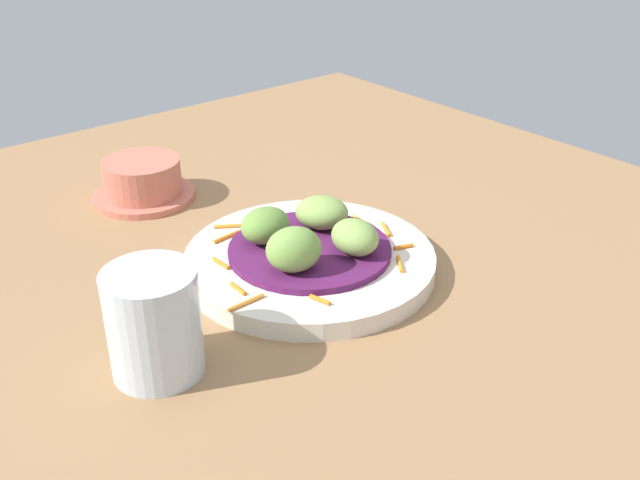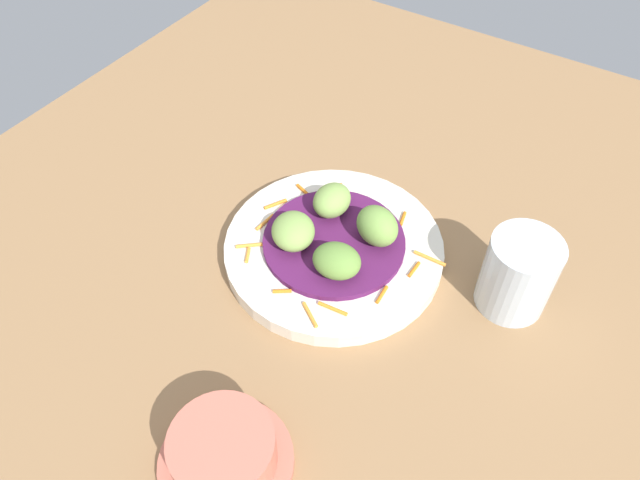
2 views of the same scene
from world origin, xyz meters
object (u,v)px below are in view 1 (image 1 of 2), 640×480
at_px(main_plate, 310,261).
at_px(terracotta_bowl, 143,181).
at_px(water_glass, 154,323).
at_px(guac_scoop_left, 355,237).
at_px(guac_scoop_back, 296,249).
at_px(guac_scoop_center, 322,212).
at_px(guac_scoop_right, 265,225).

height_order(main_plate, terracotta_bowl, terracotta_bowl).
xyz_separation_m(terracotta_bowl, water_glass, (0.15, 0.31, 0.02)).
distance_m(main_plate, guac_scoop_left, 0.06).
distance_m(main_plate, guac_scoop_back, 0.06).
relative_size(guac_scoop_center, water_glass, 0.61).
distance_m(guac_scoop_center, guac_scoop_back, 0.09).
xyz_separation_m(guac_scoop_left, water_glass, (0.22, 0.01, 0.00)).
height_order(main_plate, guac_scoop_center, guac_scoop_center).
xyz_separation_m(guac_scoop_center, guac_scoop_back, (0.07, 0.05, 0.01)).
xyz_separation_m(guac_scoop_center, guac_scoop_right, (0.06, -0.01, 0.00)).
bearing_deg(water_glass, guac_scoop_center, -162.54).
bearing_deg(guac_scoop_right, guac_scoop_center, 169.91).
bearing_deg(guac_scoop_left, guac_scoop_center, -100.09).
bearing_deg(main_plate, guac_scoop_right, -55.09).
bearing_deg(terracotta_bowl, guac_scoop_back, 92.01).
bearing_deg(terracotta_bowl, guac_scoop_left, 103.91).
bearing_deg(guac_scoop_back, guac_scoop_right, -100.09).
bearing_deg(guac_scoop_back, water_glass, 7.54).
distance_m(guac_scoop_left, guac_scoop_right, 0.09).
relative_size(guac_scoop_left, water_glass, 0.56).
relative_size(main_plate, terracotta_bowl, 2.07).
distance_m(main_plate, guac_scoop_right, 0.06).
bearing_deg(guac_scoop_center, guac_scoop_back, 34.91).
bearing_deg(guac_scoop_left, main_plate, -55.09).
distance_m(guac_scoop_center, water_glass, 0.24).
relative_size(main_plate, guac_scoop_back, 4.78).
relative_size(main_plate, guac_scoop_left, 4.94).
bearing_deg(guac_scoop_left, terracotta_bowl, -76.09).
relative_size(guac_scoop_left, guac_scoop_right, 0.96).
xyz_separation_m(guac_scoop_left, guac_scoop_center, (-0.01, -0.06, -0.00)).
bearing_deg(guac_scoop_left, guac_scoop_back, -10.09).
bearing_deg(water_glass, guac_scoop_left, -177.53).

